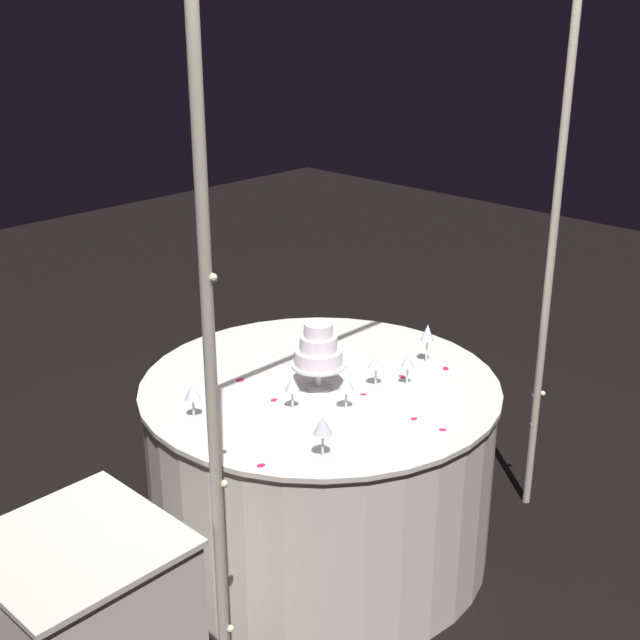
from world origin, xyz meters
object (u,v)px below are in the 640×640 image
Objects in this scene: wine_glass_5 at (346,385)px; wine_glass_2 at (408,362)px; cake_knife at (289,364)px; wine_glass_3 at (323,427)px; tiered_cake at (318,350)px; decorative_arch at (421,218)px; wine_glass_1 at (427,335)px; wine_glass_4 at (292,385)px; wine_glass_0 at (193,394)px; main_table at (320,467)px; wine_glass_6 at (376,363)px.

wine_glass_2 is at bearing 174.04° from wine_glass_5.
wine_glass_2 reaches higher than cake_knife.
wine_glass_3 is (0.65, 0.15, 0.02)m from wine_glass_2.
decorative_arch is at bearing 95.12° from tiered_cake.
wine_glass_1 is 0.71m from wine_glass_4.
wine_glass_2 is (-0.23, -0.20, -0.67)m from decorative_arch.
tiered_cake is at bearing 162.81° from wine_glass_0.
main_table is at bearing -22.61° from wine_glass_1.
wine_glass_4 reaches higher than wine_glass_2.
wine_glass_4 reaches higher than wine_glass_6.
wine_glass_5 is (0.57, 0.05, -0.02)m from wine_glass_1.
wine_glass_2 is at bearing 137.37° from tiered_cake.
tiered_cake is at bearing -134.59° from wine_glass_3.
wine_glass_1 is 0.91m from wine_glass_3.
wine_glass_0 is at bearing -17.19° from tiered_cake.
tiered_cake is 0.30m from cake_knife.
main_table is at bearing 81.45° from cake_knife.
wine_glass_4 is at bearing -57.48° from decorative_arch.
wine_glass_6 is (-0.38, 0.10, -0.00)m from wine_glass_4.
tiered_cake is 0.53m from wine_glass_1.
cake_knife is (0.10, -0.40, -0.10)m from wine_glass_6.
wine_glass_4 and wine_glass_5 have the same top height.
decorative_arch is 14.07× the size of wine_glass_1.
wine_glass_3 reaches higher than wine_glass_4.
wine_glass_0 is 0.56m from wine_glass_3.
decorative_arch is 0.78m from wine_glass_3.
main_table is at bearing -135.32° from wine_glass_3.
cake_knife is (-0.28, -0.31, -0.10)m from wine_glass_4.
wine_glass_5 is (-0.44, 0.37, 0.00)m from wine_glass_0.
cake_knife is (0.19, -0.49, -0.10)m from wine_glass_2.
wine_glass_1 is 0.33m from wine_glass_6.
wine_glass_0 is at bearing -17.63° from wine_glass_1.
tiered_cake is at bearing -42.63° from wine_glass_2.
wine_glass_1 reaches higher than wine_glass_6.
wine_glass_4 reaches higher than main_table.
tiered_cake reaches higher than cake_knife.
cake_knife is at bearing -106.74° from wine_glass_5.
wine_glass_6 is at bearing 137.75° from tiered_cake.
main_table is 0.61m from wine_glass_2.
cake_knife is at bearing -125.63° from wine_glass_3.
wine_glass_1 is (-1.01, 0.32, 0.03)m from wine_glass_0.
wine_glass_0 is (0.55, -0.61, -0.67)m from decorative_arch.
wine_glass_4 is 0.43m from cake_knife.
wine_glass_0 is 0.87× the size of wine_glass_3.
tiered_cake reaches higher than wine_glass_0.
decorative_arch is 1.04m from cake_knife.
wine_glass_0 is at bearing -27.40° from wine_glass_2.
decorative_arch is 17.46× the size of wine_glass_2.
cake_knife is at bearing -92.62° from decorative_arch.
wine_glass_5 reaches higher than cake_knife.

